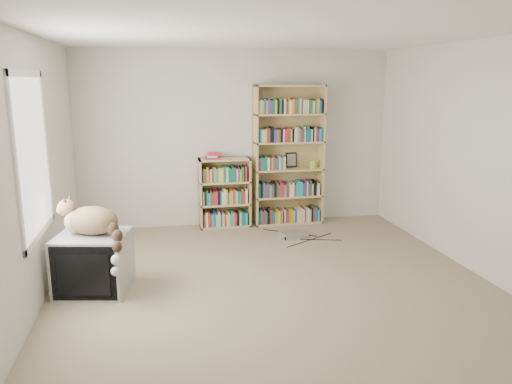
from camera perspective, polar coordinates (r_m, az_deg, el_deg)
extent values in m
cube|color=gray|center=(5.16, 2.35, -11.04)|extent=(4.50, 5.00, 0.01)
cube|color=beige|center=(7.23, -2.21, 6.09)|extent=(4.50, 0.02, 2.50)
cube|color=beige|center=(2.51, 16.13, -6.93)|extent=(4.50, 0.02, 2.50)
cube|color=beige|center=(4.80, -24.64, 1.63)|extent=(0.02, 5.00, 2.50)
cube|color=beige|center=(5.75, 24.87, 3.26)|extent=(0.02, 5.00, 2.50)
cube|color=white|center=(4.75, 2.63, 17.81)|extent=(4.50, 5.00, 0.02)
cube|color=white|center=(4.97, -24.14, 3.77)|extent=(0.02, 1.22, 1.52)
cube|color=#9C9C9F|center=(5.29, -18.06, -7.67)|extent=(0.78, 0.73, 0.59)
cube|color=black|center=(5.03, -19.09, -8.79)|extent=(0.61, 0.15, 0.54)
cube|color=black|center=(5.02, -19.15, -8.99)|extent=(0.49, 0.11, 0.41)
cube|color=black|center=(5.41, -17.62, -7.30)|extent=(0.46, 0.41, 0.35)
ellipsoid|color=#3A2717|center=(5.17, -18.19, -3.11)|extent=(0.59, 0.48, 0.28)
ellipsoid|color=#3A2717|center=(5.11, -16.82, -3.31)|extent=(0.30, 0.32, 0.21)
ellipsoid|color=tan|center=(5.22, -20.00, -3.20)|extent=(0.25, 0.25, 0.23)
ellipsoid|color=#3A2717|center=(5.24, -20.81, -1.72)|extent=(0.23, 0.22, 0.17)
sphere|color=beige|center=(5.27, -21.47, -1.96)|extent=(0.09, 0.09, 0.07)
cone|color=black|center=(5.18, -21.02, -0.96)|extent=(0.09, 0.10, 0.09)
cone|color=black|center=(5.27, -20.52, -0.71)|extent=(0.09, 0.10, 0.09)
cube|color=tan|center=(7.14, -0.05, 4.05)|extent=(0.03, 0.30, 2.01)
cube|color=tan|center=(7.39, 7.45, 4.24)|extent=(0.02, 0.30, 2.01)
cube|color=tan|center=(7.38, 3.49, 4.31)|extent=(1.01, 0.03, 2.01)
cube|color=tan|center=(7.17, 3.88, 12.03)|extent=(1.01, 0.30, 0.02)
cube|color=tan|center=(7.46, 3.65, -3.41)|extent=(1.01, 0.30, 0.03)
cube|color=tan|center=(7.36, 3.70, -0.44)|extent=(1.01, 0.30, 0.03)
cube|color=tan|center=(7.28, 3.74, 2.61)|extent=(1.01, 0.30, 0.02)
cube|color=tan|center=(7.23, 3.78, 5.71)|extent=(1.01, 0.30, 0.02)
cube|color=tan|center=(7.19, 3.83, 8.86)|extent=(1.01, 0.30, 0.02)
cube|color=red|center=(7.43, 3.66, -2.62)|extent=(0.93, 0.24, 0.19)
cube|color=#15508E|center=(7.34, 3.71, 0.38)|extent=(0.93, 0.24, 0.19)
cube|color=#136F32|center=(7.27, 3.75, 3.44)|extent=(0.93, 0.24, 0.19)
cube|color=beige|center=(7.21, 3.80, 6.56)|extent=(0.93, 0.24, 0.19)
cube|color=black|center=(7.18, 3.84, 9.71)|extent=(0.93, 0.24, 0.19)
cube|color=tan|center=(7.13, -6.38, -0.20)|extent=(0.02, 0.30, 1.00)
cube|color=tan|center=(7.22, -0.84, 0.04)|extent=(0.03, 0.30, 1.00)
cube|color=tan|center=(7.30, -3.74, 0.15)|extent=(0.72, 0.03, 1.00)
cube|color=tan|center=(7.07, -3.65, 3.76)|extent=(0.72, 0.30, 0.02)
cube|color=tan|center=(7.29, -3.54, -3.81)|extent=(0.72, 0.30, 0.03)
cube|color=tan|center=(7.20, -3.57, -1.34)|extent=(0.72, 0.30, 0.03)
cube|color=tan|center=(7.13, -3.61, 1.19)|extent=(0.72, 0.30, 0.02)
cube|color=red|center=(7.26, -3.55, -3.00)|extent=(0.64, 0.24, 0.19)
cube|color=#15508E|center=(7.18, -3.59, -0.50)|extent=(0.64, 0.24, 0.19)
cube|color=#136F32|center=(7.11, -3.62, 2.04)|extent=(0.64, 0.24, 0.19)
cube|color=red|center=(7.06, -4.95, 4.15)|extent=(0.19, 0.25, 0.08)
cylinder|color=#8BC638|center=(7.38, 6.51, 3.20)|extent=(0.10, 0.10, 0.11)
cube|color=black|center=(7.38, 4.05, 3.69)|extent=(0.16, 0.05, 0.22)
cube|color=#B1B1B6|center=(6.77, 4.31, -4.89)|extent=(0.37, 0.30, 0.08)
cube|color=silver|center=(5.67, -22.10, -6.30)|extent=(0.01, 0.08, 0.13)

